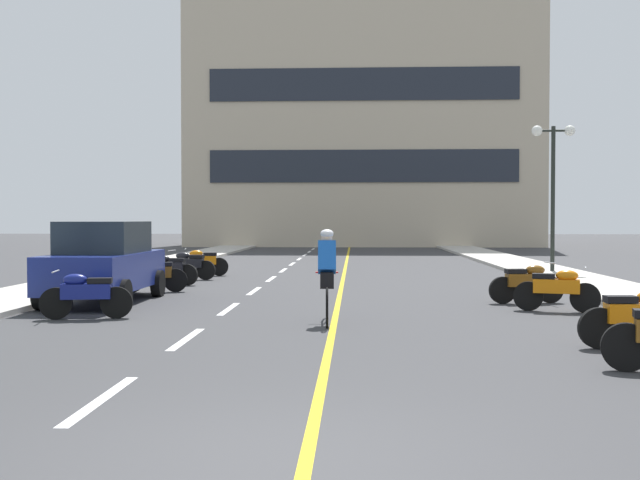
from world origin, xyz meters
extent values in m
plane|color=#38383A|center=(0.00, 21.00, 0.00)|extent=(140.00, 140.00, 0.00)
cube|color=#B7B2A8|center=(-7.20, 24.00, 0.06)|extent=(2.40, 72.00, 0.12)
cube|color=#B7B2A8|center=(7.20, 24.00, 0.06)|extent=(2.40, 72.00, 0.12)
cube|color=silver|center=(-2.00, 2.00, 0.00)|extent=(0.14, 2.20, 0.01)
cube|color=silver|center=(-2.00, 6.00, 0.00)|extent=(0.14, 2.20, 0.01)
cube|color=silver|center=(-2.00, 10.00, 0.00)|extent=(0.14, 2.20, 0.01)
cube|color=silver|center=(-2.00, 14.00, 0.00)|extent=(0.14, 2.20, 0.01)
cube|color=silver|center=(-2.00, 18.00, 0.00)|extent=(0.14, 2.20, 0.01)
cube|color=silver|center=(-2.00, 22.00, 0.00)|extent=(0.14, 2.20, 0.01)
cube|color=silver|center=(-2.00, 26.00, 0.00)|extent=(0.14, 2.20, 0.01)
cube|color=silver|center=(-2.00, 30.00, 0.00)|extent=(0.14, 2.20, 0.01)
cube|color=silver|center=(-2.00, 34.00, 0.00)|extent=(0.14, 2.20, 0.01)
cube|color=silver|center=(-2.00, 38.00, 0.00)|extent=(0.14, 2.20, 0.01)
cube|color=silver|center=(-2.00, 42.00, 0.00)|extent=(0.14, 2.20, 0.01)
cube|color=silver|center=(-2.00, 46.00, 0.00)|extent=(0.14, 2.20, 0.01)
cube|color=gold|center=(0.25, 24.00, 0.00)|extent=(0.12, 66.00, 0.01)
cube|color=#BCAD93|center=(1.15, 49.19, 8.99)|extent=(24.32, 8.38, 17.98)
cube|color=#1E232D|center=(1.15, 44.95, 5.39)|extent=(20.43, 0.10, 2.16)
cube|color=#1E232D|center=(1.15, 44.95, 10.79)|extent=(20.43, 0.10, 2.16)
cylinder|color=black|center=(7.33, 20.50, 2.57)|extent=(0.14, 0.14, 4.90)
cylinder|color=black|center=(7.33, 20.50, 4.87)|extent=(1.10, 0.08, 0.08)
sphere|color=white|center=(6.78, 20.50, 4.87)|extent=(0.36, 0.36, 0.36)
sphere|color=white|center=(7.88, 20.50, 4.87)|extent=(0.36, 0.36, 0.36)
cylinder|color=black|center=(-5.83, 12.45, 0.32)|extent=(0.22, 0.64, 0.64)
cylinder|color=black|center=(-4.13, 12.46, 0.32)|extent=(0.22, 0.64, 0.64)
cylinder|color=black|center=(-5.82, 9.65, 0.32)|extent=(0.22, 0.64, 0.64)
cylinder|color=black|center=(-4.12, 9.66, 0.32)|extent=(0.22, 0.64, 0.64)
cube|color=navy|center=(-4.98, 11.06, 0.72)|extent=(1.72, 4.21, 0.80)
cube|color=#1E2833|center=(-4.98, 11.06, 1.47)|extent=(1.57, 2.21, 0.70)
cylinder|color=black|center=(3.95, 3.73, 0.30)|extent=(0.61, 0.23, 0.60)
cylinder|color=black|center=(4.14, 5.38, 0.30)|extent=(0.60, 0.11, 0.60)
cube|color=orange|center=(4.69, 5.39, 0.52)|extent=(0.91, 0.30, 0.28)
cube|color=black|center=(4.44, 5.38, 0.72)|extent=(0.45, 0.25, 0.10)
cylinder|color=black|center=(-4.94, 8.19, 0.30)|extent=(0.61, 0.21, 0.60)
cylinder|color=black|center=(-3.86, 8.39, 0.30)|extent=(0.61, 0.21, 0.60)
cube|color=navy|center=(-4.40, 8.29, 0.52)|extent=(0.94, 0.45, 0.28)
ellipsoid|color=navy|center=(-4.60, 8.25, 0.74)|extent=(0.48, 0.32, 0.22)
cube|color=black|center=(-4.16, 8.34, 0.72)|extent=(0.48, 0.32, 0.10)
cylinder|color=silver|center=(-4.94, 8.19, 0.90)|extent=(0.14, 0.59, 0.03)
cylinder|color=black|center=(5.22, 9.66, 0.30)|extent=(0.60, 0.27, 0.60)
cylinder|color=black|center=(4.16, 9.97, 0.30)|extent=(0.60, 0.27, 0.60)
cube|color=orange|center=(4.69, 9.82, 0.52)|extent=(0.94, 0.52, 0.28)
ellipsoid|color=orange|center=(4.88, 9.76, 0.74)|extent=(0.49, 0.35, 0.22)
cube|color=black|center=(4.45, 9.89, 0.72)|extent=(0.49, 0.35, 0.10)
cylinder|color=silver|center=(5.22, 9.66, 0.90)|extent=(0.20, 0.58, 0.03)
cylinder|color=black|center=(4.97, 11.44, 0.30)|extent=(0.61, 0.19, 0.60)
cylinder|color=black|center=(3.89, 11.27, 0.30)|extent=(0.61, 0.19, 0.60)
cube|color=brown|center=(4.43, 11.36, 0.52)|extent=(0.93, 0.42, 0.28)
ellipsoid|color=brown|center=(4.63, 11.39, 0.74)|extent=(0.47, 0.31, 0.22)
cube|color=black|center=(4.18, 11.32, 0.72)|extent=(0.47, 0.31, 0.10)
cylinder|color=silver|center=(4.97, 11.44, 0.90)|extent=(0.12, 0.60, 0.03)
cylinder|color=black|center=(-5.06, 13.43, 0.30)|extent=(0.61, 0.21, 0.60)
cylinder|color=black|center=(-3.98, 13.63, 0.30)|extent=(0.61, 0.21, 0.60)
cube|color=brown|center=(-4.52, 13.53, 0.52)|extent=(0.94, 0.44, 0.28)
ellipsoid|color=brown|center=(-4.72, 13.50, 0.74)|extent=(0.48, 0.32, 0.22)
cube|color=black|center=(-4.28, 13.58, 0.72)|extent=(0.48, 0.32, 0.10)
cylinder|color=silver|center=(-5.06, 13.43, 0.90)|extent=(0.14, 0.60, 0.03)
cylinder|color=black|center=(-5.19, 15.73, 0.30)|extent=(0.61, 0.19, 0.60)
cylinder|color=black|center=(-4.10, 15.55, 0.30)|extent=(0.61, 0.19, 0.60)
cube|color=black|center=(-4.64, 15.64, 0.52)|extent=(0.93, 0.42, 0.28)
ellipsoid|color=black|center=(-4.84, 15.67, 0.74)|extent=(0.47, 0.31, 0.22)
cube|color=black|center=(-4.40, 15.60, 0.72)|extent=(0.47, 0.31, 0.10)
cylinder|color=silver|center=(-5.19, 15.73, 0.90)|extent=(0.13, 0.60, 0.03)
cylinder|color=black|center=(-5.05, 17.67, 0.30)|extent=(0.61, 0.18, 0.60)
cylinder|color=black|center=(-3.96, 17.53, 0.30)|extent=(0.61, 0.18, 0.60)
cube|color=black|center=(-4.51, 17.60, 0.52)|extent=(0.93, 0.39, 0.28)
ellipsoid|color=black|center=(-4.71, 17.63, 0.74)|extent=(0.47, 0.30, 0.22)
cube|color=black|center=(-4.26, 17.57, 0.72)|extent=(0.47, 0.30, 0.10)
cylinder|color=silver|center=(-5.05, 17.67, 0.90)|extent=(0.11, 0.60, 0.03)
cylinder|color=black|center=(-4.94, 19.05, 0.30)|extent=(0.61, 0.20, 0.60)
cylinder|color=black|center=(-3.85, 19.23, 0.30)|extent=(0.61, 0.20, 0.60)
cube|color=orange|center=(-4.40, 19.14, 0.52)|extent=(0.93, 0.43, 0.28)
ellipsoid|color=orange|center=(-4.59, 19.11, 0.74)|extent=(0.47, 0.31, 0.22)
cube|color=black|center=(-4.15, 19.18, 0.72)|extent=(0.47, 0.31, 0.10)
cylinder|color=silver|center=(-4.94, 19.05, 0.90)|extent=(0.13, 0.60, 0.03)
torus|color=black|center=(0.10, 8.40, 0.34)|extent=(0.07, 0.72, 0.72)
torus|color=black|center=(0.15, 7.35, 0.34)|extent=(0.07, 0.72, 0.72)
cylinder|color=red|center=(0.13, 7.85, 0.64)|extent=(0.08, 0.95, 0.04)
cube|color=black|center=(0.13, 7.70, 0.86)|extent=(0.11, 0.20, 0.06)
cylinder|color=red|center=(0.11, 8.30, 0.89)|extent=(0.42, 0.05, 0.03)
cube|color=black|center=(0.13, 7.75, 0.79)|extent=(0.25, 0.37, 0.28)
cube|color=blue|center=(0.12, 7.90, 1.19)|extent=(0.34, 0.47, 0.61)
sphere|color=beige|center=(0.12, 8.03, 1.54)|extent=(0.20, 0.20, 0.20)
ellipsoid|color=white|center=(0.12, 8.03, 1.61)|extent=(0.24, 0.26, 0.16)
camera|label=1|loc=(0.63, -5.76, 1.87)|focal=42.92mm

